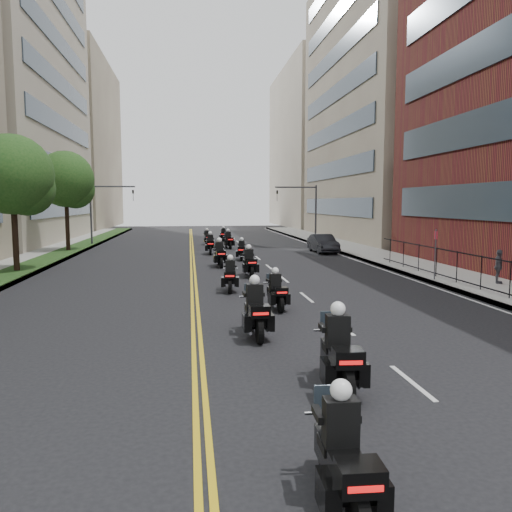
{
  "coord_description": "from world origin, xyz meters",
  "views": [
    {
      "loc": [
        -1.62,
        -5.08,
        3.95
      ],
      "look_at": [
        1.08,
        15.13,
        1.76
      ],
      "focal_mm": 35.0,
      "sensor_mm": 36.0,
      "label": 1
    }
  ],
  "objects_px": {
    "motorcycle_10": "(207,238)",
    "pedestrian_c": "(499,267)",
    "motorcycle_6": "(220,255)",
    "motorcycle_5": "(249,264)",
    "motorcycle_3": "(276,293)",
    "parked_sedan": "(323,244)",
    "motorcycle_8": "(210,245)",
    "motorcycle_2": "(255,313)",
    "motorcycle_1": "(339,356)",
    "motorcycle_7": "(242,251)",
    "motorcycle_0": "(343,460)",
    "motorcycle_11": "(223,235)",
    "motorcycle_4": "(230,277)",
    "motorcycle_9": "(228,241)"
  },
  "relations": [
    {
      "from": "motorcycle_2",
      "to": "parked_sedan",
      "type": "relative_size",
      "value": 0.57
    },
    {
      "from": "motorcycle_0",
      "to": "motorcycle_2",
      "type": "relative_size",
      "value": 0.93
    },
    {
      "from": "motorcycle_9",
      "to": "motorcycle_2",
      "type": "bearing_deg",
      "value": -100.01
    },
    {
      "from": "motorcycle_8",
      "to": "pedestrian_c",
      "type": "relative_size",
      "value": 1.48
    },
    {
      "from": "motorcycle_6",
      "to": "motorcycle_0",
      "type": "bearing_deg",
      "value": -93.01
    },
    {
      "from": "motorcycle_2",
      "to": "motorcycle_4",
      "type": "distance_m",
      "value": 7.7
    },
    {
      "from": "motorcycle_7",
      "to": "motorcycle_0",
      "type": "bearing_deg",
      "value": -85.8
    },
    {
      "from": "motorcycle_0",
      "to": "motorcycle_3",
      "type": "xyz_separation_m",
      "value": [
        1.25,
        12.13,
        -0.06
      ]
    },
    {
      "from": "motorcycle_8",
      "to": "motorcycle_11",
      "type": "distance_m",
      "value": 12.62
    },
    {
      "from": "motorcycle_6",
      "to": "motorcycle_10",
      "type": "distance_m",
      "value": 16.27
    },
    {
      "from": "motorcycle_1",
      "to": "motorcycle_11",
      "type": "xyz_separation_m",
      "value": [
        0.34,
        40.86,
        -0.12
      ]
    },
    {
      "from": "motorcycle_0",
      "to": "motorcycle_8",
      "type": "height_order",
      "value": "motorcycle_8"
    },
    {
      "from": "motorcycle_2",
      "to": "pedestrian_c",
      "type": "relative_size",
      "value": 1.54
    },
    {
      "from": "motorcycle_2",
      "to": "motorcycle_6",
      "type": "xyz_separation_m",
      "value": [
        -0.07,
        16.29,
        -0.01
      ]
    },
    {
      "from": "motorcycle_5",
      "to": "motorcycle_6",
      "type": "distance_m",
      "value": 4.54
    },
    {
      "from": "motorcycle_8",
      "to": "motorcycle_11",
      "type": "bearing_deg",
      "value": 82.87
    },
    {
      "from": "motorcycle_0",
      "to": "motorcycle_9",
      "type": "xyz_separation_m",
      "value": [
        1.4,
        36.82,
        0.0
      ]
    },
    {
      "from": "motorcycle_4",
      "to": "pedestrian_c",
      "type": "bearing_deg",
      "value": 3.66
    },
    {
      "from": "motorcycle_5",
      "to": "motorcycle_8",
      "type": "bearing_deg",
      "value": 94.97
    },
    {
      "from": "motorcycle_7",
      "to": "motorcycle_9",
      "type": "bearing_deg",
      "value": 99.05
    },
    {
      "from": "motorcycle_4",
      "to": "motorcycle_8",
      "type": "height_order",
      "value": "motorcycle_8"
    },
    {
      "from": "motorcycle_1",
      "to": "motorcycle_6",
      "type": "relative_size",
      "value": 1.04
    },
    {
      "from": "motorcycle_1",
      "to": "pedestrian_c",
      "type": "xyz_separation_m",
      "value": [
        11.32,
        11.66,
        0.21
      ]
    },
    {
      "from": "motorcycle_6",
      "to": "pedestrian_c",
      "type": "relative_size",
      "value": 1.52
    },
    {
      "from": "motorcycle_5",
      "to": "parked_sedan",
      "type": "bearing_deg",
      "value": 56.08
    },
    {
      "from": "motorcycle_4",
      "to": "parked_sedan",
      "type": "relative_size",
      "value": 0.5
    },
    {
      "from": "motorcycle_4",
      "to": "motorcycle_9",
      "type": "bearing_deg",
      "value": 91.6
    },
    {
      "from": "motorcycle_4",
      "to": "motorcycle_6",
      "type": "height_order",
      "value": "motorcycle_6"
    },
    {
      "from": "motorcycle_10",
      "to": "pedestrian_c",
      "type": "bearing_deg",
      "value": -69.42
    },
    {
      "from": "motorcycle_3",
      "to": "pedestrian_c",
      "type": "height_order",
      "value": "pedestrian_c"
    },
    {
      "from": "pedestrian_c",
      "to": "motorcycle_2",
      "type": "bearing_deg",
      "value": 148.97
    },
    {
      "from": "motorcycle_7",
      "to": "pedestrian_c",
      "type": "bearing_deg",
      "value": -41.4
    },
    {
      "from": "motorcycle_8",
      "to": "pedestrian_c",
      "type": "height_order",
      "value": "pedestrian_c"
    },
    {
      "from": "motorcycle_4",
      "to": "motorcycle_7",
      "type": "height_order",
      "value": "motorcycle_4"
    },
    {
      "from": "motorcycle_2",
      "to": "motorcycle_8",
      "type": "distance_m",
      "value": 23.94
    },
    {
      "from": "motorcycle_6",
      "to": "motorcycle_8",
      "type": "xyz_separation_m",
      "value": [
        -0.25,
        7.66,
        -0.02
      ]
    },
    {
      "from": "motorcycle_5",
      "to": "motorcycle_6",
      "type": "xyz_separation_m",
      "value": [
        -1.32,
        4.34,
        0.03
      ]
    },
    {
      "from": "motorcycle_1",
      "to": "motorcycle_10",
      "type": "height_order",
      "value": "motorcycle_1"
    },
    {
      "from": "motorcycle_9",
      "to": "parked_sedan",
      "type": "relative_size",
      "value": 0.53
    },
    {
      "from": "motorcycle_1",
      "to": "motorcycle_4",
      "type": "relative_size",
      "value": 1.15
    },
    {
      "from": "motorcycle_4",
      "to": "motorcycle_11",
      "type": "xyz_separation_m",
      "value": [
        1.63,
        28.73,
        -0.02
      ]
    },
    {
      "from": "motorcycle_3",
      "to": "parked_sedan",
      "type": "relative_size",
      "value": 0.48
    },
    {
      "from": "motorcycle_3",
      "to": "motorcycle_8",
      "type": "bearing_deg",
      "value": 90.12
    },
    {
      "from": "motorcycle_1",
      "to": "motorcycle_5",
      "type": "height_order",
      "value": "motorcycle_1"
    },
    {
      "from": "motorcycle_2",
      "to": "motorcycle_1",
      "type": "bearing_deg",
      "value": -76.1
    },
    {
      "from": "motorcycle_0",
      "to": "motorcycle_6",
      "type": "distance_m",
      "value": 24.73
    },
    {
      "from": "motorcycle_3",
      "to": "motorcycle_8",
      "type": "xyz_separation_m",
      "value": [
        -1.59,
        20.25,
        0.08
      ]
    },
    {
      "from": "motorcycle_11",
      "to": "motorcycle_1",
      "type": "bearing_deg",
      "value": -83.62
    },
    {
      "from": "motorcycle_7",
      "to": "motorcycle_2",
      "type": "bearing_deg",
      "value": -87.25
    },
    {
      "from": "motorcycle_5",
      "to": "parked_sedan",
      "type": "xyz_separation_m",
      "value": [
        7.32,
        11.98,
        0.04
      ]
    }
  ]
}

